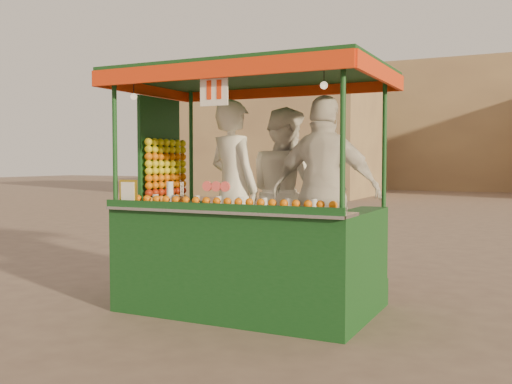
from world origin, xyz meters
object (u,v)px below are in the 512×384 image
at_px(juice_cart, 241,233).
at_px(vendor_left, 233,189).
at_px(vendor_right, 325,192).
at_px(vendor_middle, 285,192).

relative_size(juice_cart, vendor_left, 1.43).
height_order(juice_cart, vendor_right, juice_cart).
bearing_deg(vendor_right, vendor_left, -5.46).
bearing_deg(vendor_middle, vendor_right, 176.92).
distance_m(vendor_middle, vendor_right, 0.78).
distance_m(juice_cart, vendor_middle, 0.74).
bearing_deg(vendor_right, juice_cart, 6.97).
relative_size(vendor_left, vendor_right, 1.01).
height_order(juice_cart, vendor_middle, juice_cart).
distance_m(vendor_left, vendor_middle, 0.58).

